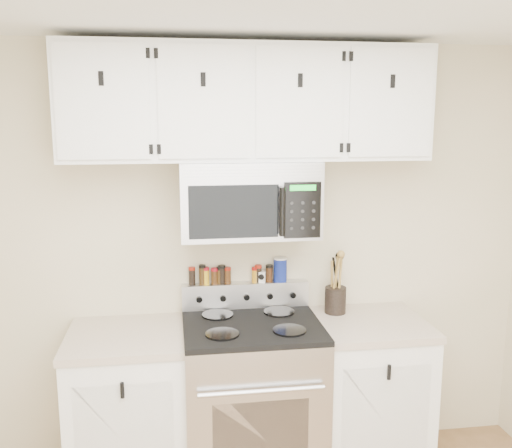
{
  "coord_description": "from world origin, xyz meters",
  "views": [
    {
      "loc": [
        -0.42,
        -1.55,
        2.07
      ],
      "look_at": [
        0.03,
        1.45,
        1.51
      ],
      "focal_mm": 40.0,
      "sensor_mm": 36.0,
      "label": 1
    }
  ],
  "objects_px": {
    "utensil_crock": "(335,298)",
    "salt_canister": "(280,269)",
    "range": "(252,400)",
    "microwave": "(249,199)"
  },
  "relations": [
    {
      "from": "range",
      "to": "utensil_crock",
      "type": "xyz_separation_m",
      "value": [
        0.53,
        0.18,
        0.53
      ]
    },
    {
      "from": "utensil_crock",
      "to": "salt_canister",
      "type": "bearing_deg",
      "value": 162.38
    },
    {
      "from": "microwave",
      "to": "utensil_crock",
      "type": "distance_m",
      "value": 0.81
    },
    {
      "from": "range",
      "to": "microwave",
      "type": "height_order",
      "value": "microwave"
    },
    {
      "from": "range",
      "to": "utensil_crock",
      "type": "bearing_deg",
      "value": 18.9
    },
    {
      "from": "microwave",
      "to": "salt_canister",
      "type": "xyz_separation_m",
      "value": [
        0.21,
        0.16,
        -0.46
      ]
    },
    {
      "from": "utensil_crock",
      "to": "salt_canister",
      "type": "distance_m",
      "value": 0.37
    },
    {
      "from": "range",
      "to": "microwave",
      "type": "xyz_separation_m",
      "value": [
        0.0,
        0.13,
        1.14
      ]
    },
    {
      "from": "utensil_crock",
      "to": "salt_canister",
      "type": "xyz_separation_m",
      "value": [
        -0.32,
        0.1,
        0.16
      ]
    },
    {
      "from": "range",
      "to": "utensil_crock",
      "type": "distance_m",
      "value": 0.77
    }
  ]
}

